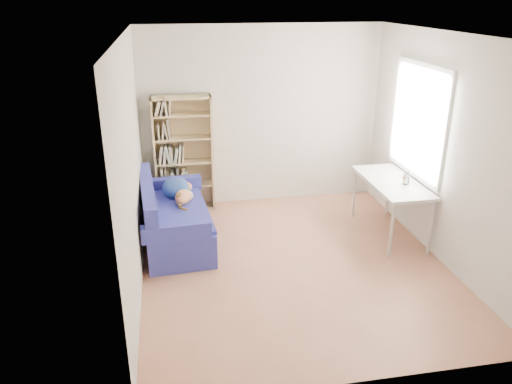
# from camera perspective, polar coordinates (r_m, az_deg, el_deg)

# --- Properties ---
(ground) EXTENTS (4.00, 4.00, 0.00)m
(ground) POSITION_cam_1_polar(r_m,az_deg,el_deg) (6.01, 4.21, -8.04)
(ground) COLOR #A06348
(ground) RESTS_ON ground
(room_shell) EXTENTS (3.54, 4.04, 2.62)m
(room_shell) POSITION_cam_1_polar(r_m,az_deg,el_deg) (5.44, 5.62, 7.35)
(room_shell) COLOR silver
(room_shell) RESTS_ON ground
(sofa) EXTENTS (0.91, 1.71, 0.82)m
(sofa) POSITION_cam_1_polar(r_m,az_deg,el_deg) (6.45, -9.50, -2.97)
(sofa) COLOR navy
(sofa) RESTS_ON ground
(bookshelf) EXTENTS (0.84, 0.26, 1.67)m
(bookshelf) POSITION_cam_1_polar(r_m,az_deg,el_deg) (7.24, -8.24, 3.80)
(bookshelf) COLOR tan
(bookshelf) RESTS_ON ground
(desk) EXTENTS (0.61, 1.32, 0.75)m
(desk) POSITION_cam_1_polar(r_m,az_deg,el_deg) (6.63, 15.29, 0.69)
(desk) COLOR silver
(desk) RESTS_ON ground
(pen_cup) EXTENTS (0.09, 0.09, 0.18)m
(pen_cup) POSITION_cam_1_polar(r_m,az_deg,el_deg) (6.52, 16.77, 1.43)
(pen_cup) COLOR white
(pen_cup) RESTS_ON desk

